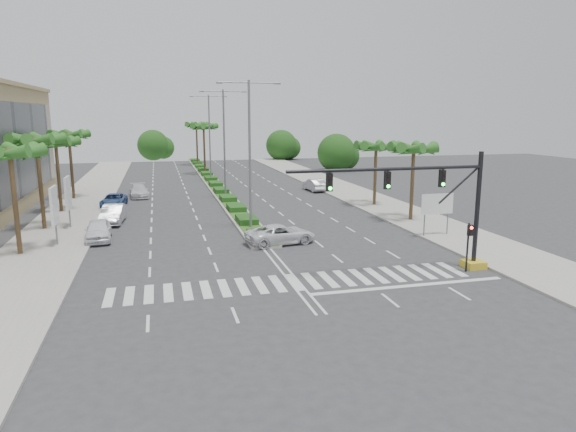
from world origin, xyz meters
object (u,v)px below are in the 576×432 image
at_px(car_parked_d, 139,191).
at_px(car_right, 314,185).
at_px(car_parked_c, 114,200).
at_px(car_crossing, 281,234).
at_px(car_parked_b, 113,214).
at_px(car_parked_a, 98,230).

relative_size(car_parked_d, car_right, 1.08).
xyz_separation_m(car_parked_c, car_parked_d, (2.36, 5.77, 0.06)).
relative_size(car_parked_c, car_right, 1.03).
height_order(car_parked_d, car_crossing, car_parked_d).
xyz_separation_m(car_parked_b, car_parked_d, (1.77, 14.34, -0.09)).
bearing_deg(car_right, car_parked_b, 27.25).
relative_size(car_parked_d, car_crossing, 0.96).
bearing_deg(car_crossing, car_parked_d, 12.73).
bearing_deg(car_parked_b, car_right, 36.61).
xyz_separation_m(car_parked_b, car_parked_c, (-0.58, 8.57, -0.15)).
bearing_deg(car_right, car_parked_a, 36.71).
bearing_deg(car_parked_d, car_parked_a, -101.37).
relative_size(car_parked_a, car_parked_b, 0.94).
xyz_separation_m(car_parked_a, car_crossing, (13.10, -4.33, -0.07)).
xyz_separation_m(car_parked_d, car_crossing, (10.74, -25.04, -0.00)).
bearing_deg(car_parked_a, car_crossing, -21.65).
xyz_separation_m(car_parked_b, car_crossing, (12.51, -10.70, -0.09)).
bearing_deg(car_crossing, car_right, -32.90).
relative_size(car_parked_a, car_parked_c, 0.97).
height_order(car_parked_c, car_crossing, car_crossing).
xyz_separation_m(car_parked_a, car_parked_c, (0.00, 14.94, -0.12)).
distance_m(car_parked_a, car_parked_b, 6.39).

